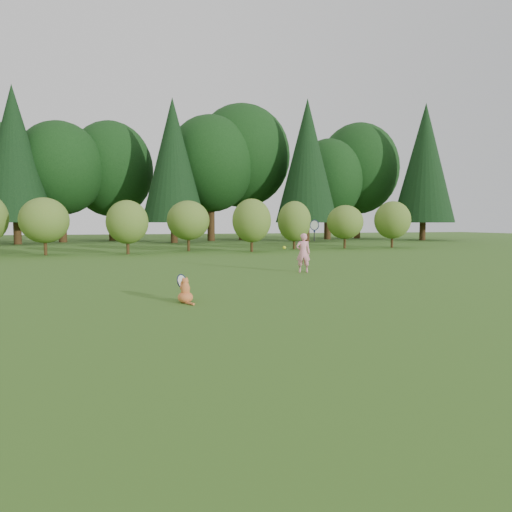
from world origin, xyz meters
name	(u,v)px	position (x,y,z in m)	size (l,w,h in m)	color
ground	(258,292)	(0.00, 0.00, 0.00)	(100.00, 100.00, 0.00)	#265818
shrub_row	(183,224)	(0.00, 13.00, 1.40)	(28.00, 3.00, 2.80)	olive
woodland_backdrop	(166,138)	(0.00, 23.00, 7.50)	(48.00, 10.00, 15.00)	black
child	(304,252)	(2.34, 3.14, 0.60)	(0.65, 0.42, 1.72)	pink
cat	(185,289)	(-1.59, -0.73, 0.24)	(0.33, 0.66, 0.64)	#C55525
tennis_ball	(284,247)	(0.59, -0.01, 0.93)	(0.07, 0.07, 0.07)	yellow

